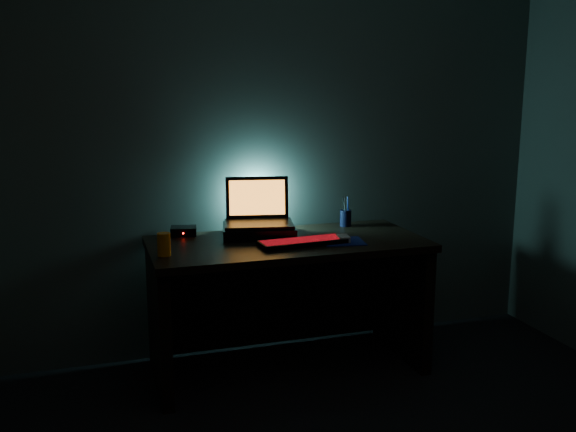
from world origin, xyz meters
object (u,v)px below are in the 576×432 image
object	(u,v)px
laptop	(258,213)
pen_cup	(346,218)
router	(184,231)
mouse	(343,238)
juice_glass	(164,244)
keyboard	(303,242)

from	to	relation	value
laptop	pen_cup	bearing A→B (deg)	15.96
pen_cup	router	world-z (taller)	pen_cup
mouse	router	size ratio (longest dim) A/B	0.62
juice_glass	router	distance (m)	0.45
laptop	router	size ratio (longest dim) A/B	2.62
router	pen_cup	bearing A→B (deg)	7.54
keyboard	juice_glass	distance (m)	0.73
pen_cup	router	distance (m)	0.97
mouse	router	distance (m)	0.90
laptop	juice_glass	bearing A→B (deg)	-139.27
laptop	mouse	world-z (taller)	laptop
keyboard	router	bearing A→B (deg)	139.63
keyboard	juice_glass	size ratio (longest dim) A/B	4.20
mouse	juice_glass	world-z (taller)	juice_glass
juice_glass	router	world-z (taller)	juice_glass
mouse	juice_glass	distance (m)	0.96
laptop	keyboard	world-z (taller)	laptop
pen_cup	juice_glass	xyz separation A→B (m)	(-1.12, -0.36, 0.01)
keyboard	pen_cup	bearing A→B (deg)	37.97
pen_cup	mouse	bearing A→B (deg)	-114.40
keyboard	pen_cup	xyz separation A→B (m)	(0.40, 0.36, 0.03)
mouse	pen_cup	size ratio (longest dim) A/B	1.04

